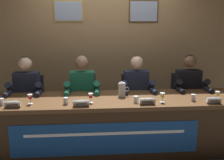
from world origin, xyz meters
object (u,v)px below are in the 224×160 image
object	(u,v)px
nameplate_far_right	(214,100)
chair_far_left	(30,106)
juice_glass_far_right	(217,94)
conference_table	(112,117)
panelist_center_left	(82,91)
water_pitcher_central	(122,90)
water_cup_center_right	(136,100)
chair_far_right	(184,102)
chair_center_left	(83,105)
panelist_center_right	(137,90)
nameplate_center_left	(81,103)
chair_center_right	(134,104)
panelist_far_right	(190,89)
water_cup_far_left	(2,102)
juice_glass_far_left	(30,97)
juice_glass_center_left	(91,96)
nameplate_far_left	(12,104)
water_cup_center_left	(66,101)
nameplate_center_right	(147,101)
juice_glass_center_right	(162,96)
water_cup_far_right	(193,98)
panelist_far_left	(26,92)

from	to	relation	value
nameplate_far_right	chair_far_left	bearing A→B (deg)	159.20
juice_glass_far_right	conference_table	bearing A→B (deg)	175.65
panelist_center_left	water_pitcher_central	distance (m)	0.65
chair_far_left	water_cup_center_right	distance (m)	1.76
panelist_center_left	chair_far_right	bearing A→B (deg)	6.98
chair_far_left	chair_center_left	bearing A→B (deg)	0.00
chair_far_left	panelist_center_right	xyz separation A→B (m)	(1.64, -0.20, 0.28)
panelist_center_right	juice_glass_far_right	size ratio (longest dim) A/B	10.05
chair_center_left	nameplate_center_left	distance (m)	0.99
chair_center_right	panelist_far_right	bearing A→B (deg)	-13.75
water_cup_far_left	juice_glass_far_right	xyz separation A→B (m)	(2.73, -0.02, 0.05)
panelist_center_right	water_pitcher_central	distance (m)	0.43
conference_table	juice_glass_far_left	xyz separation A→B (m)	(-1.03, -0.06, 0.31)
chair_far_right	panelist_center_right	bearing A→B (deg)	-166.25
panelist_center_right	juice_glass_center_left	bearing A→B (deg)	-139.49
chair_far_left	nameplate_far_left	bearing A→B (deg)	-89.13
conference_table	panelist_center_right	distance (m)	0.70
panelist_center_right	juice_glass_far_right	distance (m)	1.13
water_cup_far_left	water_cup_center_left	distance (m)	0.78
conference_table	nameplate_center_right	distance (m)	0.53
water_cup_far_left	chair_center_right	bearing A→B (deg)	24.21
chair_far_left	juice_glass_far_left	bearing A→B (deg)	-76.06
water_cup_far_left	juice_glass_center_right	distance (m)	2.00
chair_center_left	panelist_far_right	bearing A→B (deg)	-6.98
nameplate_center_right	nameplate_center_left	bearing A→B (deg)	-178.49
conference_table	nameplate_far_left	world-z (taller)	nameplate_far_left
chair_far_left	juice_glass_center_left	xyz separation A→B (m)	(0.94, -0.79, 0.37)
juice_glass_far_left	water_cup_far_right	distance (m)	2.08
water_cup_center_left	nameplate_far_right	bearing A→B (deg)	-3.71
panelist_far_left	water_cup_center_right	bearing A→B (deg)	-22.52
panelist_far_left	nameplate_far_left	xyz separation A→B (m)	(0.01, -0.71, 0.04)
chair_center_right	water_cup_far_right	bearing A→B (deg)	-51.77
water_cup_far_left	water_pitcher_central	bearing A→B (deg)	10.24
chair_center_left	juice_glass_far_right	world-z (taller)	chair_center_left
water_cup_center_left	panelist_far_right	xyz separation A→B (m)	(1.82, 0.62, -0.04)
nameplate_center_left	juice_glass_far_right	size ratio (longest dim) A/B	1.60
water_cup_far_left	juice_glass_far_right	world-z (taller)	juice_glass_far_right
chair_center_right	water_cup_far_right	world-z (taller)	chair_center_right
nameplate_center_left	nameplate_far_left	bearing A→B (deg)	178.20
panelist_center_left	chair_far_right	xyz separation A→B (m)	(1.64, 0.20, -0.28)
water_cup_center_left	panelist_center_right	bearing A→B (deg)	31.91
juice_glass_center_right	water_pitcher_central	size ratio (longest dim) A/B	0.59
water_cup_far_left	chair_center_left	size ratio (longest dim) A/B	0.09
chair_center_right	water_cup_far_right	size ratio (longest dim) A/B	10.81
juice_glass_far_left	nameplate_center_left	xyz separation A→B (m)	(0.63, -0.15, -0.05)
conference_table	panelist_far_left	size ratio (longest dim) A/B	2.87
nameplate_center_left	water_cup_center_left	world-z (taller)	water_cup_center_left
nameplate_far_right	nameplate_far_left	bearing A→B (deg)	179.25
nameplate_center_right	juice_glass_center_right	world-z (taller)	juice_glass_center_right
chair_far_left	chair_center_right	size ratio (longest dim) A/B	1.00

